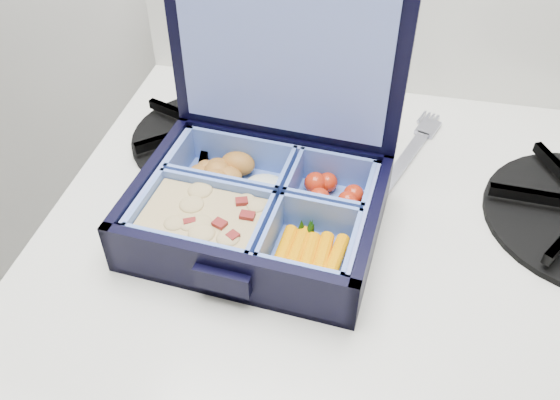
# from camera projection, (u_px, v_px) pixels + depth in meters

# --- Properties ---
(bento_box) EXTENTS (0.23, 0.19, 0.05)m
(bento_box) POSITION_uv_depth(u_px,v_px,m) (257.00, 210.00, 0.53)
(bento_box) COLOR black
(bento_box) RESTS_ON stove
(burner_grate_rear) EXTENTS (0.22, 0.22, 0.02)m
(burner_grate_rear) POSITION_uv_depth(u_px,v_px,m) (211.00, 132.00, 0.64)
(burner_grate_rear) COLOR black
(burner_grate_rear) RESTS_ON stove
(fork) EXTENTS (0.09, 0.18, 0.01)m
(fork) POSITION_uv_depth(u_px,v_px,m) (397.00, 171.00, 0.60)
(fork) COLOR #9A9BB3
(fork) RESTS_ON stove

